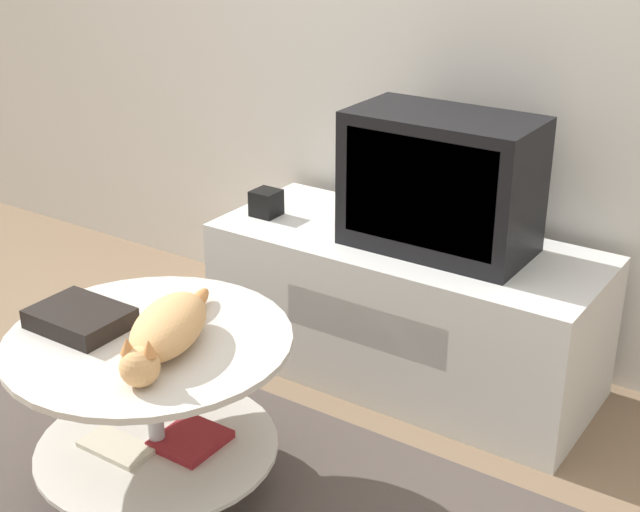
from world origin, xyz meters
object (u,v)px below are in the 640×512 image
object	(u,v)px
speaker	(266,203)
dvd_box	(80,318)
cat	(166,330)
tv	(441,183)

from	to	relation	value
speaker	dvd_box	xyz separation A→B (m)	(0.10, -0.94, -0.01)
cat	dvd_box	bearing A→B (deg)	-104.30
cat	speaker	bearing A→B (deg)	-179.08
speaker	cat	size ratio (longest dim) A/B	0.18
tv	cat	xyz separation A→B (m)	(-0.25, -0.98, -0.16)
tv	speaker	distance (m)	0.66
tv	cat	distance (m)	1.03
tv	dvd_box	distance (m)	1.16
tv	cat	world-z (taller)	tv
tv	dvd_box	bearing A→B (deg)	-117.28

